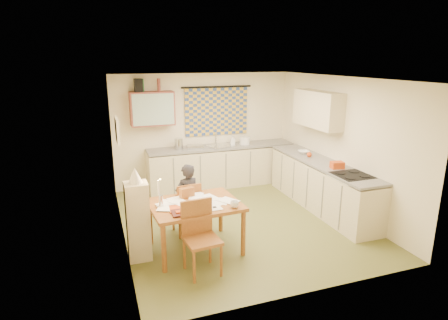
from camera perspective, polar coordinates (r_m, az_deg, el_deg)
name	(u,v)px	position (r m, az deg, el deg)	size (l,w,h in m)	color
floor	(240,221)	(6.79, 2.40, -9.31)	(4.00, 4.50, 0.02)	brown
ceiling	(241,78)	(6.18, 2.66, 12.45)	(4.00, 4.50, 0.02)	white
wall_back	(204,130)	(8.46, -3.14, 4.62)	(4.00, 0.02, 2.50)	beige
wall_front	(313,199)	(4.44, 13.37, -5.79)	(4.00, 0.02, 2.50)	beige
wall_left	(118,164)	(5.95, -15.79, -0.56)	(0.02, 4.50, 2.50)	beige
wall_right	(340,144)	(7.33, 17.29, 2.28)	(0.02, 4.50, 2.50)	beige
window_blind	(217,112)	(8.44, -1.13, 7.37)	(1.45, 0.03, 1.05)	#2D4683
curtain_rod	(217,87)	(8.37, -1.11, 11.09)	(0.04, 0.04, 1.60)	black
wall_cabinet	(152,109)	(7.96, -10.88, 7.71)	(0.90, 0.34, 0.70)	brown
wall_cabinet_glass	(154,110)	(7.79, -10.69, 7.56)	(0.84, 0.02, 0.64)	#99B2A5
upper_cabinet_right	(318,109)	(7.57, 14.09, 7.53)	(0.34, 1.30, 0.70)	#CCBB90
framed_print	(117,130)	(6.24, -15.97, 4.41)	(0.04, 0.50, 0.40)	beige
print_canvas	(119,130)	(6.24, -15.74, 4.43)	(0.01, 0.42, 0.32)	beige
counter_back	(222,166)	(8.45, -0.38, -0.93)	(3.30, 0.62, 0.92)	#CCBB90
counter_right	(321,185)	(7.43, 14.53, -3.75)	(0.62, 2.95, 0.92)	#CCBB90
stove	(350,201)	(6.77, 18.61, -5.90)	(0.60, 0.60, 0.93)	white
sink	(221,148)	(8.34, -0.47, 1.89)	(0.55, 0.45, 0.10)	silver
tap	(216,138)	(8.45, -1.24, 3.31)	(0.03, 0.03, 0.28)	silver
dish_rack	(195,147)	(8.15, -4.46, 2.04)	(0.35, 0.30, 0.06)	silver
kettle	(179,144)	(8.05, -6.92, 2.46)	(0.18, 0.18, 0.24)	silver
mixing_bowl	(245,141)	(8.51, 3.18, 2.96)	(0.24, 0.24, 0.16)	white
soap_bottle	(232,140)	(8.45, 1.29, 3.07)	(0.10, 0.10, 0.21)	white
bowl	(304,152)	(7.85, 12.03, 1.20)	(0.28, 0.28, 0.06)	white
orange_bag	(337,165)	(6.93, 16.87, -0.74)	(0.22, 0.16, 0.12)	#C24213
fruit_orange	(309,155)	(7.57, 12.87, 0.81)	(0.10, 0.10, 0.10)	#C24213
speaker	(138,85)	(7.88, -12.92, 11.03)	(0.16, 0.20, 0.26)	black
bottle_green	(142,85)	(7.89, -12.36, 11.07)	(0.07, 0.07, 0.26)	#195926
bottle_brown	(159,85)	(7.94, -9.91, 11.22)	(0.07, 0.07, 0.26)	brown
dining_table	(195,226)	(5.71, -4.40, -10.04)	(1.36, 1.07, 0.75)	brown
chair_far	(187,217)	(6.27, -5.71, -8.67)	(0.44, 0.44, 0.89)	brown
chair_near	(202,251)	(5.18, -3.39, -13.72)	(0.49, 0.49, 0.99)	brown
person	(187,199)	(6.15, -5.59, -5.98)	(0.50, 0.40, 1.19)	black
shelf_stand	(138,222)	(5.50, -12.97, -9.13)	(0.32, 0.30, 1.15)	#CCBB90
lampshade	(135,175)	(5.26, -13.41, -2.30)	(0.20, 0.20, 0.22)	beige
letter_rack	(187,193)	(5.75, -5.68, -4.98)	(0.22, 0.10, 0.16)	brown
mug	(234,204)	(5.38, 1.61, -6.76)	(0.13, 0.13, 0.10)	white
magazine	(172,214)	(5.20, -7.99, -8.15)	(0.19, 0.25, 0.02)	maroon
book	(170,210)	(5.35, -8.30, -7.48)	(0.23, 0.29, 0.02)	#C24213
orange_box	(180,212)	(5.21, -6.68, -7.94)	(0.12, 0.08, 0.04)	#C24213
eyeglasses	(212,208)	(5.37, -1.86, -7.27)	(0.13, 0.04, 0.02)	black
candle_holder	(161,201)	(5.45, -9.58, -6.20)	(0.06, 0.06, 0.18)	silver
candle	(159,188)	(5.39, -9.95, -4.19)	(0.02, 0.02, 0.22)	white
candle_flame	(160,179)	(5.35, -9.68, -2.94)	(0.02, 0.02, 0.02)	#FFCC66
papers	(195,202)	(5.58, -4.40, -6.35)	(1.26, 0.84, 0.02)	white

